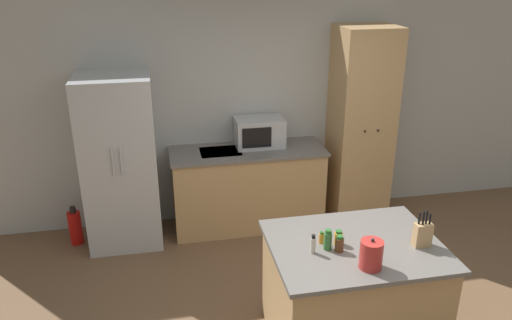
% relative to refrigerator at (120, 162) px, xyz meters
% --- Properties ---
extents(wall_back, '(7.20, 0.06, 2.60)m').
position_rel_refrigerator_xyz_m(wall_back, '(1.68, 0.37, 0.39)').
color(wall_back, '#B2B2AD').
rests_on(wall_back, ground_plane).
extents(refrigerator, '(0.75, 0.71, 1.83)m').
position_rel_refrigerator_xyz_m(refrigerator, '(0.00, 0.00, 0.00)').
color(refrigerator, '#B7BABC').
rests_on(refrigerator, ground_plane).
extents(back_counter, '(1.71, 0.63, 0.93)m').
position_rel_refrigerator_xyz_m(back_counter, '(1.36, 0.05, -0.44)').
color(back_counter, tan).
rests_on(back_counter, ground_plane).
extents(pantry_cabinet, '(0.62, 0.60, 2.23)m').
position_rel_refrigerator_xyz_m(pantry_cabinet, '(2.66, 0.05, 0.20)').
color(pantry_cabinet, tan).
rests_on(pantry_cabinet, ground_plane).
extents(kitchen_island, '(1.28, 0.99, 0.90)m').
position_rel_refrigerator_xyz_m(kitchen_island, '(1.81, -1.98, -0.46)').
color(kitchen_island, tan).
rests_on(kitchen_island, ground_plane).
extents(microwave, '(0.53, 0.36, 0.32)m').
position_rel_refrigerator_xyz_m(microwave, '(1.51, 0.15, 0.18)').
color(microwave, '#B2B5B7').
rests_on(microwave, back_counter).
extents(knife_block, '(0.13, 0.08, 0.29)m').
position_rel_refrigerator_xyz_m(knife_block, '(2.27, -2.10, 0.09)').
color(knife_block, tan).
rests_on(knife_block, kitchen_island).
extents(spice_bottle_tall_dark, '(0.04, 0.04, 0.09)m').
position_rel_refrigerator_xyz_m(spice_bottle_tall_dark, '(1.56, -1.91, 0.03)').
color(spice_bottle_tall_dark, orange).
rests_on(spice_bottle_tall_dark, kitchen_island).
extents(spice_bottle_short_red, '(0.06, 0.06, 0.11)m').
position_rel_refrigerator_xyz_m(spice_bottle_short_red, '(1.68, -1.96, 0.04)').
color(spice_bottle_short_red, orange).
rests_on(spice_bottle_short_red, kitchen_island).
extents(spice_bottle_amber_oil, '(0.06, 0.06, 0.16)m').
position_rel_refrigerator_xyz_m(spice_bottle_amber_oil, '(1.57, -2.01, 0.06)').
color(spice_bottle_amber_oil, '#337033').
rests_on(spice_bottle_amber_oil, kitchen_island).
extents(spice_bottle_green_herb, '(0.06, 0.06, 0.13)m').
position_rel_refrigerator_xyz_m(spice_bottle_green_herb, '(1.65, -2.05, 0.05)').
color(spice_bottle_green_herb, '#563319').
rests_on(spice_bottle_green_herb, kitchen_island).
extents(spice_bottle_pale_salt, '(0.04, 0.04, 0.15)m').
position_rel_refrigerator_xyz_m(spice_bottle_pale_salt, '(1.45, -2.03, 0.06)').
color(spice_bottle_pale_salt, beige).
rests_on(spice_bottle_pale_salt, kitchen_island).
extents(kettle, '(0.16, 0.16, 0.23)m').
position_rel_refrigerator_xyz_m(kettle, '(1.79, -2.29, 0.09)').
color(kettle, '#B72D28').
rests_on(kettle, kitchen_island).
extents(fire_extinguisher, '(0.14, 0.14, 0.44)m').
position_rel_refrigerator_xyz_m(fire_extinguisher, '(-0.54, 0.01, -0.72)').
color(fire_extinguisher, red).
rests_on(fire_extinguisher, ground_plane).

